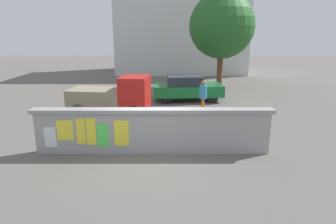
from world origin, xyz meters
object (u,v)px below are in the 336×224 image
motorcycle (229,117)px  tree_roadside (221,26)px  car_parked (186,88)px  person_walking (202,94)px  auto_rickshaw_truck (113,97)px  bicycle_far (85,130)px  bicycle_near (148,128)px

motorcycle → tree_roadside: size_ratio=0.30×
car_parked → person_walking: bearing=-79.9°
car_parked → motorcycle: 5.14m
auto_rickshaw_truck → bicycle_far: 3.21m
car_parked → person_walking: 3.10m
motorcycle → tree_roadside: (1.04, 8.86, 3.63)m
car_parked → bicycle_far: car_parked is taller
motorcycle → bicycle_near: bearing=-160.5°
car_parked → tree_roadside: tree_roadside is taller
motorcycle → bicycle_near: size_ratio=1.10×
motorcycle → person_walking: 2.16m
bicycle_far → tree_roadside: bearing=57.7°
tree_roadside → motorcycle: bearing=-96.7°
auto_rickshaw_truck → motorcycle: auto_rickshaw_truck is taller
motorcycle → bicycle_near: bicycle_near is taller
auto_rickshaw_truck → bicycle_far: auto_rickshaw_truck is taller
auto_rickshaw_truck → bicycle_near: auto_rickshaw_truck is taller
bicycle_near → person_walking: (2.30, 3.02, 0.62)m
bicycle_near → tree_roadside: 11.47m
auto_rickshaw_truck → motorcycle: 5.29m
car_parked → auto_rickshaw_truck: bearing=-138.2°
auto_rickshaw_truck → car_parked: 4.74m
auto_rickshaw_truck → motorcycle: (4.97, -1.77, -0.44)m
car_parked → bicycle_near: (-1.76, -6.06, -0.37)m
person_walking → tree_roadside: size_ratio=0.26×
motorcycle → tree_roadside: 9.63m
motorcycle → bicycle_far: size_ratio=1.11×
car_parked → tree_roadside: (2.47, 3.93, 3.37)m
bicycle_far → tree_roadside: tree_roadside is taller
bicycle_near → person_walking: person_walking is taller
car_parked → bicycle_near: bearing=-106.2°
bicycle_near → car_parked: bearing=73.8°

